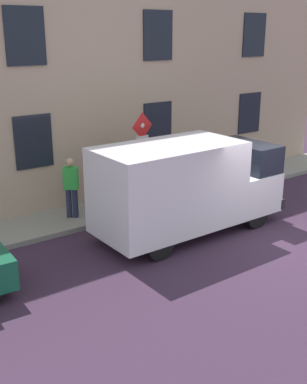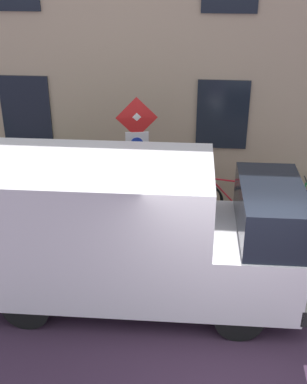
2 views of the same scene
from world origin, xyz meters
name	(u,v)px [view 1 (image 1 of 2)]	position (x,y,z in m)	size (l,w,h in m)	color
ground_plane	(272,239)	(0.00, 0.00, 0.00)	(80.00, 80.00, 0.00)	#372437
sidewalk_slab	(173,195)	(4.23, 0.00, 0.07)	(1.73, 17.67, 0.14)	gray
building_facade	(151,85)	(5.45, 0.00, 3.51)	(0.75, 15.67, 7.02)	tan
sign_post_stacked	(142,148)	(3.58, 1.66, 2.00)	(0.18, 0.56, 2.76)	#474C47
delivery_van	(187,185)	(1.66, 1.55, 1.33)	(2.05, 5.35, 2.50)	white
bicycle_green	(218,169)	(4.55, -2.30, 0.51)	(0.46, 1.71, 0.89)	black
bicycle_orange	(196,173)	(4.55, -1.28, 0.51)	(0.46, 1.71, 0.89)	black
bicycle_red	(173,178)	(4.55, -0.27, 0.51)	(0.46, 1.72, 0.89)	black
bicycle_blue	(149,183)	(4.55, 0.75, 0.51)	(0.46, 1.71, 0.89)	black
pedestrian	(71,186)	(4.16, 3.68, 1.07)	(0.45, 0.48, 1.72)	#262B47
litter_bin	(222,175)	(3.71, -1.69, 0.59)	(0.44, 0.44, 0.90)	#2D5133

